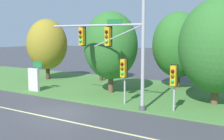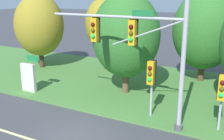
{
  "view_description": "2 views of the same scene",
  "coord_description": "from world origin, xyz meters",
  "px_view_note": "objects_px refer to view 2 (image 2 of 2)",
  "views": [
    {
      "loc": [
        11.66,
        -12.75,
        4.8
      ],
      "look_at": [
        1.74,
        3.27,
        2.41
      ],
      "focal_mm": 45.0,
      "sensor_mm": 36.0,
      "label": 1
    },
    {
      "loc": [
        7.24,
        -9.66,
        6.61
      ],
      "look_at": [
        0.18,
        3.57,
        2.38
      ],
      "focal_mm": 45.0,
      "sensor_mm": 36.0,
      "label": 2
    }
  ],
  "objects_px": {
    "tree_mid_verge": "(205,30)",
    "info_kiosk": "(29,78)",
    "tree_behind_signpost": "(126,35)",
    "traffic_signal_mast": "(143,43)",
    "route_sign_post": "(33,67)",
    "tree_nearest_road": "(39,25)",
    "pedestrian_signal_near_kerb": "(151,76)",
    "pedestrian_signal_further_along": "(222,91)",
    "tree_left_of_mast": "(106,24)"
  },
  "relations": [
    {
      "from": "tree_behind_signpost",
      "to": "tree_left_of_mast",
      "type": "bearing_deg",
      "value": 131.28
    },
    {
      "from": "route_sign_post",
      "to": "info_kiosk",
      "type": "bearing_deg",
      "value": -140.13
    },
    {
      "from": "tree_mid_verge",
      "to": "info_kiosk",
      "type": "relative_size",
      "value": 3.52
    },
    {
      "from": "route_sign_post",
      "to": "tree_left_of_mast",
      "type": "relative_size",
      "value": 0.41
    },
    {
      "from": "route_sign_post",
      "to": "tree_mid_verge",
      "type": "height_order",
      "value": "tree_mid_verge"
    },
    {
      "from": "route_sign_post",
      "to": "tree_behind_signpost",
      "type": "height_order",
      "value": "tree_behind_signpost"
    },
    {
      "from": "route_sign_post",
      "to": "tree_mid_verge",
      "type": "relative_size",
      "value": 0.37
    },
    {
      "from": "pedestrian_signal_near_kerb",
      "to": "route_sign_post",
      "type": "relative_size",
      "value": 1.25
    },
    {
      "from": "pedestrian_signal_further_along",
      "to": "pedestrian_signal_near_kerb",
      "type": "bearing_deg",
      "value": -179.83
    },
    {
      "from": "pedestrian_signal_near_kerb",
      "to": "tree_mid_verge",
      "type": "distance_m",
      "value": 8.06
    },
    {
      "from": "route_sign_post",
      "to": "tree_nearest_road",
      "type": "height_order",
      "value": "tree_nearest_road"
    },
    {
      "from": "tree_behind_signpost",
      "to": "tree_mid_verge",
      "type": "height_order",
      "value": "tree_mid_verge"
    },
    {
      "from": "tree_behind_signpost",
      "to": "info_kiosk",
      "type": "bearing_deg",
      "value": -153.85
    },
    {
      "from": "traffic_signal_mast",
      "to": "tree_left_of_mast",
      "type": "bearing_deg",
      "value": 128.89
    },
    {
      "from": "pedestrian_signal_further_along",
      "to": "info_kiosk",
      "type": "xyz_separation_m",
      "value": [
        -12.07,
        -0.04,
        -1.12
      ]
    },
    {
      "from": "route_sign_post",
      "to": "tree_nearest_road",
      "type": "distance_m",
      "value": 6.55
    },
    {
      "from": "traffic_signal_mast",
      "to": "tree_mid_verge",
      "type": "bearing_deg",
      "value": 81.23
    },
    {
      "from": "pedestrian_signal_further_along",
      "to": "tree_nearest_road",
      "type": "height_order",
      "value": "tree_nearest_road"
    },
    {
      "from": "tree_left_of_mast",
      "to": "tree_mid_verge",
      "type": "relative_size",
      "value": 0.92
    },
    {
      "from": "route_sign_post",
      "to": "tree_nearest_road",
      "type": "relative_size",
      "value": 0.4
    },
    {
      "from": "tree_nearest_road",
      "to": "tree_mid_verge",
      "type": "bearing_deg",
      "value": 11.44
    },
    {
      "from": "pedestrian_signal_near_kerb",
      "to": "pedestrian_signal_further_along",
      "type": "bearing_deg",
      "value": 0.17
    },
    {
      "from": "route_sign_post",
      "to": "pedestrian_signal_near_kerb",
      "type": "bearing_deg",
      "value": -1.39
    },
    {
      "from": "pedestrian_signal_near_kerb",
      "to": "tree_left_of_mast",
      "type": "relative_size",
      "value": 0.51
    },
    {
      "from": "tree_nearest_road",
      "to": "tree_behind_signpost",
      "type": "distance_m",
      "value": 9.61
    },
    {
      "from": "tree_behind_signpost",
      "to": "info_kiosk",
      "type": "distance_m",
      "value": 7.08
    },
    {
      "from": "pedestrian_signal_further_along",
      "to": "tree_nearest_road",
      "type": "xyz_separation_m",
      "value": [
        -15.58,
        5.15,
        1.62
      ]
    },
    {
      "from": "traffic_signal_mast",
      "to": "pedestrian_signal_near_kerb",
      "type": "xyz_separation_m",
      "value": [
        0.21,
        0.77,
        -1.83
      ]
    },
    {
      "from": "pedestrian_signal_near_kerb",
      "to": "tree_behind_signpost",
      "type": "relative_size",
      "value": 0.48
    },
    {
      "from": "traffic_signal_mast",
      "to": "pedestrian_signal_further_along",
      "type": "xyz_separation_m",
      "value": [
        3.69,
        0.78,
        -2.03
      ]
    },
    {
      "from": "pedestrian_signal_further_along",
      "to": "tree_mid_verge",
      "type": "distance_m",
      "value": 8.36
    },
    {
      "from": "pedestrian_signal_further_along",
      "to": "tree_nearest_road",
      "type": "bearing_deg",
      "value": 161.7
    },
    {
      "from": "tree_behind_signpost",
      "to": "pedestrian_signal_near_kerb",
      "type": "bearing_deg",
      "value": -45.46
    },
    {
      "from": "route_sign_post",
      "to": "tree_mid_verge",
      "type": "bearing_deg",
      "value": 39.0
    },
    {
      "from": "tree_left_of_mast",
      "to": "info_kiosk",
      "type": "height_order",
      "value": "tree_left_of_mast"
    },
    {
      "from": "tree_left_of_mast",
      "to": "info_kiosk",
      "type": "distance_m",
      "value": 8.17
    },
    {
      "from": "tree_behind_signpost",
      "to": "info_kiosk",
      "type": "xyz_separation_m",
      "value": [
        -5.81,
        -2.85,
        -2.87
      ]
    },
    {
      "from": "tree_left_of_mast",
      "to": "tree_behind_signpost",
      "type": "distance_m",
      "value": 6.05
    },
    {
      "from": "tree_left_of_mast",
      "to": "tree_behind_signpost",
      "type": "height_order",
      "value": "tree_behind_signpost"
    },
    {
      "from": "tree_nearest_road",
      "to": "tree_behind_signpost",
      "type": "xyz_separation_m",
      "value": [
        9.32,
        -2.34,
        0.13
      ]
    },
    {
      "from": "tree_nearest_road",
      "to": "route_sign_post",
      "type": "bearing_deg",
      "value": -52.65
    },
    {
      "from": "pedestrian_signal_near_kerb",
      "to": "tree_nearest_road",
      "type": "xyz_separation_m",
      "value": [
        -12.1,
        5.16,
        1.42
      ]
    },
    {
      "from": "pedestrian_signal_near_kerb",
      "to": "traffic_signal_mast",
      "type": "bearing_deg",
      "value": -105.21
    },
    {
      "from": "pedestrian_signal_near_kerb",
      "to": "pedestrian_signal_further_along",
      "type": "height_order",
      "value": "pedestrian_signal_near_kerb"
    },
    {
      "from": "traffic_signal_mast",
      "to": "pedestrian_signal_near_kerb",
      "type": "height_order",
      "value": "traffic_signal_mast"
    },
    {
      "from": "tree_nearest_road",
      "to": "tree_left_of_mast",
      "type": "xyz_separation_m",
      "value": [
        5.33,
        2.2,
        0.22
      ]
    },
    {
      "from": "tree_behind_signpost",
      "to": "tree_nearest_road",
      "type": "bearing_deg",
      "value": 165.91
    },
    {
      "from": "tree_left_of_mast",
      "to": "pedestrian_signal_further_along",
      "type": "bearing_deg",
      "value": -35.66
    },
    {
      "from": "route_sign_post",
      "to": "tree_mid_verge",
      "type": "xyz_separation_m",
      "value": [
        9.43,
        7.64,
        2.1
      ]
    },
    {
      "from": "traffic_signal_mast",
      "to": "info_kiosk",
      "type": "distance_m",
      "value": 8.98
    }
  ]
}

